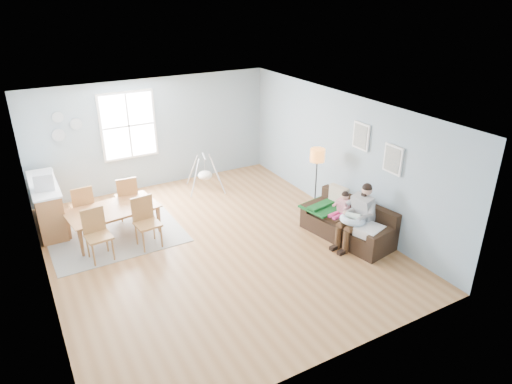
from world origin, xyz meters
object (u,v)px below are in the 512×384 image
floor_lamp (317,161)px  chair_nw (83,205)px  monitor (44,181)px  counter (47,205)px  sofa (349,225)px  chair_se (145,218)px  storage_cube (368,240)px  chair_ne (127,195)px  chair_sw (96,231)px  father (358,214)px  toddler (341,206)px  dining_table (115,223)px  baby_swing (205,175)px

floor_lamp → chair_nw: (-4.57, 1.79, -0.71)m
monitor → counter: bearing=92.0°
sofa → chair_se: chair_se is taller
storage_cube → chair_ne: chair_ne is taller
counter → chair_sw: bearing=-69.9°
chair_se → chair_nw: bearing=127.1°
father → monitor: monitor is taller
chair_se → chair_nw: 1.56m
toddler → chair_sw: size_ratio=0.77×
dining_table → chair_sw: size_ratio=1.79×
sofa → monitor: 6.12m
father → toddler: (-0.03, 0.45, -0.02)m
father → chair_ne: 4.85m
father → dining_table: size_ratio=0.72×
father → monitor: (-5.12, 3.40, 0.51)m
chair_se → chair_sw: bearing=-178.8°
dining_table → chair_sw: bearing=-133.0°
chair_ne → counter: (-1.55, 0.48, -0.07)m
storage_cube → baby_swing: 4.50m
floor_lamp → dining_table: (-4.10, 1.17, -0.96)m
storage_cube → chair_se: bearing=146.8°
toddler → baby_swing: size_ratio=0.70×
father → chair_nw: father is taller
floor_lamp → chair_se: size_ratio=1.54×
floor_lamp → chair_nw: 4.96m
chair_nw → chair_ne: chair_ne is taller
chair_sw → counter: bearing=110.1°
sofa → floor_lamp: 1.54m
floor_lamp → chair_ne: size_ratio=1.54×
dining_table → baby_swing: bearing=19.3°
sofa → counter: 6.25m
floor_lamp → chair_ne: (-3.65, 1.81, -0.70)m
chair_ne → baby_swing: bearing=16.9°
dining_table → chair_nw: bearing=119.8°
storage_cube → monitor: (-5.13, 3.74, 0.90)m
toddler → baby_swing: 3.75m
toddler → chair_sw: (-4.46, 1.53, -0.08)m
sofa → chair_sw: 4.88m
floor_lamp → baby_swing: (-1.57, 2.44, -0.87)m
toddler → counter: bearing=147.2°
chair_sw → chair_nw: chair_nw is taller
monitor → chair_se: bearing=-41.9°
chair_se → sofa: bearing=-25.3°
toddler → dining_table: size_ratio=0.43×
father → baby_swing: father is taller
chair_se → counter: bearing=132.1°
chair_ne → dining_table: bearing=-125.0°
sofa → floor_lamp: bearing=90.3°
father → baby_swing: 4.18m
floor_lamp → chair_nw: floor_lamp is taller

